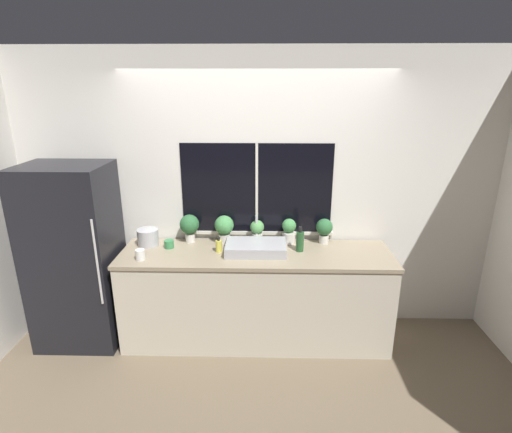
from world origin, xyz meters
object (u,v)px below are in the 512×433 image
potted_plant_right (289,231)px  potted_plant_far_right (324,229)px  mug_green (169,244)px  refrigerator (75,257)px  sink (256,247)px  potted_plant_left (224,227)px  kettle (148,237)px  soap_bottle (219,246)px  mug_white (140,255)px  bottle_tall (300,241)px  potted_plant_center (257,231)px  potted_plant_far_left (189,226)px

potted_plant_right → potted_plant_far_right: bearing=0.0°
mug_green → refrigerator: bearing=-171.3°
sink → potted_plant_left: bearing=143.5°
mug_green → kettle: size_ratio=0.44×
soap_bottle → mug_white: 0.70m
refrigerator → potted_plant_right: bearing=8.2°
sink → potted_plant_far_right: (0.65, 0.23, 0.10)m
potted_plant_right → bottle_tall: potted_plant_right is taller
mug_green → potted_plant_center: bearing=10.5°
potted_plant_left → mug_green: (-0.51, -0.15, -0.12)m
refrigerator → potted_plant_far_right: size_ratio=6.96×
potted_plant_right → refrigerator: bearing=-171.8°
potted_plant_far_right → bottle_tall: 0.32m
potted_plant_far_left → potted_plant_left: (0.34, 0.00, -0.01)m
bottle_tall → mug_white: bearing=-170.9°
refrigerator → potted_plant_far_right: 2.35m
potted_plant_far_left → potted_plant_far_right: bearing=0.0°
soap_bottle → mug_green: 0.49m
potted_plant_right → mug_white: bearing=-162.2°
sink → potted_plant_center: 0.25m
potted_plant_center → potted_plant_right: (0.31, 0.00, 0.00)m
sink → soap_bottle: 0.34m
mug_white → kettle: bearing=93.8°
potted_plant_left → potted_plant_center: size_ratio=1.19×
mug_white → potted_plant_right: bearing=17.8°
refrigerator → potted_plant_center: bearing=9.6°
potted_plant_far_left → potted_plant_right: potted_plant_far_left is taller
mug_white → kettle: size_ratio=0.46×
sink → mug_green: 0.83m
sink → soap_bottle: size_ratio=3.85×
soap_bottle → bottle_tall: bearing=3.0°
kettle → mug_green: bearing=-16.7°
potted_plant_far_right → mug_green: bearing=-174.0°
potted_plant_far_right → mug_green: (-1.47, -0.15, -0.11)m
potted_plant_far_right → kettle: bearing=-177.0°
potted_plant_center → potted_plant_far_right: size_ratio=0.92×
potted_plant_far_right → bottle_tall: bearing=-141.3°
potted_plant_left → mug_white: potted_plant_left is taller
mug_green → potted_plant_right: bearing=7.7°
potted_plant_right → soap_bottle: bearing=-160.1°
soap_bottle → mug_white: bearing=-164.4°
potted_plant_center → soap_bottle: potted_plant_center is taller
potted_plant_right → bottle_tall: size_ratio=1.03×
potted_plant_far_right → bottle_tall: (-0.25, -0.20, -0.05)m
potted_plant_far_left → bottle_tall: size_ratio=1.17×
bottle_tall → potted_plant_left: bearing=164.5°
potted_plant_far_left → kettle: potted_plant_far_left is taller
potted_plant_right → kettle: potted_plant_right is taller
potted_plant_left → potted_plant_far_right: bearing=0.0°
soap_bottle → bottle_tall: bottle_tall is taller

